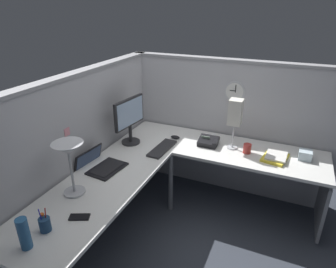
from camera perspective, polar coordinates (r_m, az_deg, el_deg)
ground_plane at (r=3.27m, az=2.03°, el=-16.52°), size 6.80×6.80×0.00m
cubicle_wall_back at (r=2.95m, az=-16.43°, el=-3.93°), size 2.57×0.12×1.58m
cubicle_wall_right at (r=3.51m, az=11.54°, el=1.24°), size 0.12×2.37×1.58m
desk at (r=2.77m, az=2.02°, el=-8.68°), size 2.35×2.15×0.73m
monitor at (r=3.13m, az=-7.42°, el=3.17°), size 0.46×0.20×0.50m
laptop at (r=2.83m, az=-13.19°, el=-5.75°), size 0.38×0.41×0.22m
keyboard at (r=3.07m, az=-1.12°, el=-2.79°), size 0.44×0.16×0.02m
computer_mouse at (r=3.31m, az=1.40°, el=-0.61°), size 0.06×0.10×0.03m
desk_lamp_dome at (r=2.35m, az=-18.66°, el=-3.44°), size 0.24×0.24×0.44m
pen_cup at (r=2.21m, az=-22.69°, el=-15.76°), size 0.08×0.08×0.18m
cell_phone at (r=2.27m, az=-16.72°, el=-15.10°), size 0.12×0.16×0.01m
thermos_flask at (r=2.10m, az=-26.05°, el=-16.91°), size 0.07×0.07×0.22m
office_phone at (r=3.18m, az=7.90°, el=-1.50°), size 0.19×0.21×0.11m
book_stack at (r=3.08m, az=20.06°, el=-4.12°), size 0.31×0.26×0.04m
desk_lamp_paper at (r=3.02m, az=12.87°, el=3.86°), size 0.13×0.13×0.53m
coffee_mug at (r=3.09m, az=15.04°, el=-2.73°), size 0.08×0.08×0.10m
tissue_box at (r=3.16m, az=24.97°, el=-3.69°), size 0.12×0.12×0.09m
wall_clock at (r=3.30m, az=12.78°, el=8.05°), size 0.04×0.22×0.22m
pinned_note_leftmost at (r=2.65m, az=-18.92°, el=0.37°), size 0.06×0.00×0.07m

